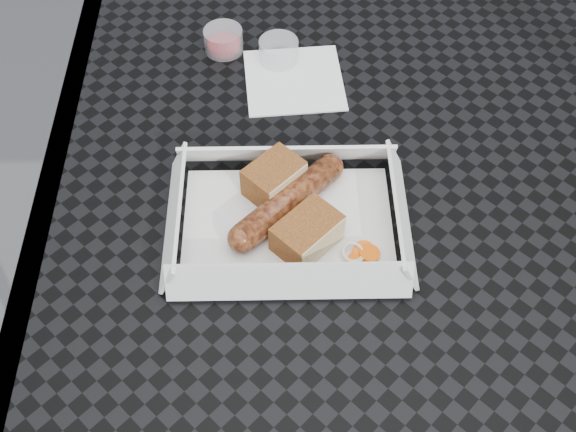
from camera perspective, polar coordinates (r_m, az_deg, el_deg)
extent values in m
plane|color=#4B4B4D|center=(1.46, 4.99, -16.48)|extent=(60.00, 60.00, 0.00)
cube|color=black|center=(0.82, 8.58, 2.26)|extent=(0.80, 0.80, 0.01)
cube|color=black|center=(0.85, -18.19, 1.54)|extent=(0.03, 0.80, 0.03)
cylinder|color=black|center=(1.33, -10.11, 3.49)|extent=(0.03, 0.03, 0.73)
cylinder|color=black|center=(1.40, 19.47, 3.68)|extent=(0.03, 0.03, 0.73)
cube|color=white|center=(0.76, -0.01, -0.67)|extent=(0.22, 0.15, 0.00)
cylinder|color=brown|center=(0.76, -0.04, 1.14)|extent=(0.12, 0.12, 0.03)
sphere|color=brown|center=(0.79, 3.32, 3.85)|extent=(0.03, 0.03, 0.03)
sphere|color=brown|center=(0.73, -3.67, -1.78)|extent=(0.03, 0.03, 0.03)
cube|color=brown|center=(0.78, -1.12, 2.99)|extent=(0.07, 0.07, 0.04)
cube|color=brown|center=(0.73, 1.51, -1.33)|extent=(0.08, 0.08, 0.03)
cylinder|color=#FF620B|center=(0.74, 5.47, -3.12)|extent=(0.02, 0.02, 0.00)
torus|color=white|center=(0.74, 6.12, -3.47)|extent=(0.02, 0.02, 0.00)
cube|color=#B2D17F|center=(0.74, 6.30, -2.97)|extent=(0.02, 0.02, 0.00)
cube|color=white|center=(0.92, 0.48, 10.69)|extent=(0.13, 0.13, 0.00)
cylinder|color=maroon|center=(0.96, -5.12, 13.67)|extent=(0.05, 0.05, 0.03)
cylinder|color=silver|center=(0.94, -0.74, 12.89)|extent=(0.05, 0.05, 0.03)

